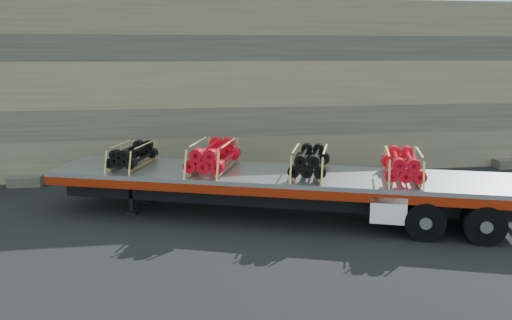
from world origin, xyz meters
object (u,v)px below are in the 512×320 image
at_px(trailer, 277,195).
at_px(bundle_rear, 403,166).
at_px(bundle_midfront, 214,157).
at_px(bundle_front, 133,156).
at_px(bundle_midrear, 310,162).

bearing_deg(trailer, bundle_rear, 0.00).
bearing_deg(trailer, bundle_midfront, 180.00).
height_order(trailer, bundle_front, bundle_front).
xyz_separation_m(bundle_front, bundle_midfront, (2.52, -0.91, 0.08)).
bearing_deg(bundle_front, bundle_midfront, -0.00).
bearing_deg(bundle_midrear, bundle_front, 180.00).
bearing_deg(bundle_front, bundle_midrear, -0.00).
bearing_deg(bundle_midfront, bundle_front, 180.00).
relative_size(bundle_front, bundle_midrear, 0.90).
bearing_deg(trailer, bundle_midrear, 0.00).
bearing_deg(bundle_rear, bundle_midfront, 180.00).
distance_m(bundle_midrear, bundle_rear, 2.65).
bearing_deg(bundle_midfront, trailer, -0.00).
xyz_separation_m(bundle_front, bundle_rear, (7.80, -2.81, 0.04)).
distance_m(bundle_front, bundle_midfront, 2.68).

